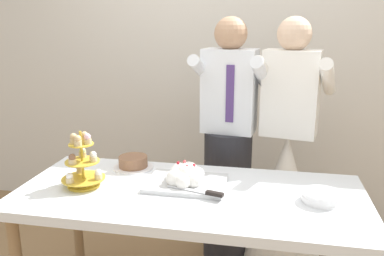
{
  "coord_description": "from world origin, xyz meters",
  "views": [
    {
      "loc": [
        0.38,
        -1.89,
        1.63
      ],
      "look_at": [
        -0.02,
        0.15,
        1.07
      ],
      "focal_mm": 37.65,
      "sensor_mm": 36.0,
      "label": 1
    }
  ],
  "objects_px": {
    "cupcake_stand": "(83,164)",
    "plate_stack": "(321,197)",
    "person_groom": "(228,156)",
    "dessert_table": "(190,204)",
    "round_cake": "(133,163)",
    "main_cake_tray": "(186,178)",
    "person_bride": "(285,184)"
  },
  "relations": [
    {
      "from": "cupcake_stand",
      "to": "dessert_table",
      "type": "bearing_deg",
      "value": 4.34
    },
    {
      "from": "person_bride",
      "to": "cupcake_stand",
      "type": "bearing_deg",
      "value": -146.5
    },
    {
      "from": "dessert_table",
      "to": "person_bride",
      "type": "relative_size",
      "value": 1.08
    },
    {
      "from": "round_cake",
      "to": "person_bride",
      "type": "height_order",
      "value": "person_bride"
    },
    {
      "from": "dessert_table",
      "to": "plate_stack",
      "type": "distance_m",
      "value": 0.66
    },
    {
      "from": "cupcake_stand",
      "to": "plate_stack",
      "type": "distance_m",
      "value": 1.23
    },
    {
      "from": "dessert_table",
      "to": "round_cake",
      "type": "height_order",
      "value": "round_cake"
    },
    {
      "from": "dessert_table",
      "to": "round_cake",
      "type": "distance_m",
      "value": 0.49
    },
    {
      "from": "dessert_table",
      "to": "plate_stack",
      "type": "bearing_deg",
      "value": -0.3
    },
    {
      "from": "cupcake_stand",
      "to": "person_groom",
      "type": "distance_m",
      "value": 1.02
    },
    {
      "from": "main_cake_tray",
      "to": "round_cake",
      "type": "xyz_separation_m",
      "value": [
        -0.36,
        0.2,
        -0.01
      ]
    },
    {
      "from": "dessert_table",
      "to": "plate_stack",
      "type": "height_order",
      "value": "plate_stack"
    },
    {
      "from": "main_cake_tray",
      "to": "cupcake_stand",
      "type": "bearing_deg",
      "value": -167.55
    },
    {
      "from": "main_cake_tray",
      "to": "round_cake",
      "type": "distance_m",
      "value": 0.41
    },
    {
      "from": "main_cake_tray",
      "to": "plate_stack",
      "type": "height_order",
      "value": "main_cake_tray"
    },
    {
      "from": "round_cake",
      "to": "plate_stack",
      "type": "bearing_deg",
      "value": -14.58
    },
    {
      "from": "dessert_table",
      "to": "cupcake_stand",
      "type": "bearing_deg",
      "value": -175.66
    },
    {
      "from": "dessert_table",
      "to": "main_cake_tray",
      "type": "bearing_deg",
      "value": 115.97
    },
    {
      "from": "cupcake_stand",
      "to": "person_groom",
      "type": "bearing_deg",
      "value": 46.39
    },
    {
      "from": "cupcake_stand",
      "to": "plate_stack",
      "type": "height_order",
      "value": "cupcake_stand"
    },
    {
      "from": "dessert_table",
      "to": "main_cake_tray",
      "type": "distance_m",
      "value": 0.14
    },
    {
      "from": "person_groom",
      "to": "plate_stack",
      "type": "bearing_deg",
      "value": -52.51
    },
    {
      "from": "person_groom",
      "to": "round_cake",
      "type": "bearing_deg",
      "value": -141.79
    },
    {
      "from": "person_bride",
      "to": "round_cake",
      "type": "bearing_deg",
      "value": -156.28
    },
    {
      "from": "round_cake",
      "to": "person_groom",
      "type": "distance_m",
      "value": 0.67
    },
    {
      "from": "main_cake_tray",
      "to": "person_bride",
      "type": "xyz_separation_m",
      "value": [
        0.55,
        0.6,
        -0.24
      ]
    },
    {
      "from": "round_cake",
      "to": "person_bride",
      "type": "relative_size",
      "value": 0.14
    },
    {
      "from": "plate_stack",
      "to": "person_bride",
      "type": "xyz_separation_m",
      "value": [
        -0.14,
        0.67,
        -0.22
      ]
    },
    {
      "from": "person_groom",
      "to": "dessert_table",
      "type": "bearing_deg",
      "value": -100.48
    },
    {
      "from": "dessert_table",
      "to": "person_groom",
      "type": "relative_size",
      "value": 1.08
    },
    {
      "from": "main_cake_tray",
      "to": "plate_stack",
      "type": "relative_size",
      "value": 2.27
    },
    {
      "from": "cupcake_stand",
      "to": "main_cake_tray",
      "type": "distance_m",
      "value": 0.55
    }
  ]
}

